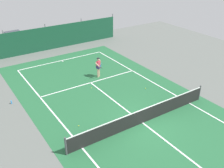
# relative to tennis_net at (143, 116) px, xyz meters

# --- Properties ---
(ground_plane) EXTENTS (36.00, 36.00, 0.00)m
(ground_plane) POSITION_rel_tennis_net_xyz_m (0.00, 0.00, -0.51)
(ground_plane) COLOR slate
(court_surface) EXTENTS (11.02, 26.60, 0.01)m
(court_surface) POSITION_rel_tennis_net_xyz_m (0.00, 0.00, -0.51)
(court_surface) COLOR #236038
(court_surface) RESTS_ON ground
(tennis_net) EXTENTS (10.12, 0.10, 1.10)m
(tennis_net) POSITION_rel_tennis_net_xyz_m (0.00, 0.00, 0.00)
(tennis_net) COLOR black
(tennis_net) RESTS_ON ground
(back_fence) EXTENTS (16.30, 0.98, 2.70)m
(back_fence) POSITION_rel_tennis_net_xyz_m (-0.00, 15.91, 0.16)
(back_fence) COLOR #14472D
(back_fence) RESTS_ON ground
(tennis_player) EXTENTS (0.56, 0.83, 1.64)m
(tennis_player) POSITION_rel_tennis_net_xyz_m (1.09, 6.99, 0.45)
(tennis_player) COLOR #D8AD8C
(tennis_player) RESTS_ON ground
(tennis_ball_near_player) EXTENTS (0.07, 0.07, 0.07)m
(tennis_ball_near_player) POSITION_rel_tennis_net_xyz_m (2.95, 3.25, -0.48)
(tennis_ball_near_player) COLOR #CCDB33
(tennis_ball_near_player) RESTS_ON ground
(tennis_ball_midcourt) EXTENTS (0.07, 0.07, 0.07)m
(tennis_ball_midcourt) POSITION_rel_tennis_net_xyz_m (-3.38, 1.84, -0.48)
(tennis_ball_midcourt) COLOR #CCDB33
(tennis_ball_midcourt) RESTS_ON ground
(tennis_ball_by_sideline) EXTENTS (0.07, 0.07, 0.07)m
(tennis_ball_by_sideline) POSITION_rel_tennis_net_xyz_m (-0.42, 5.56, -0.48)
(tennis_ball_by_sideline) COLOR #CCDB33
(tennis_ball_by_sideline) RESTS_ON ground
(parked_car) EXTENTS (2.14, 4.26, 1.68)m
(parked_car) POSITION_rel_tennis_net_xyz_m (-2.58, 17.75, 0.33)
(parked_car) COLOR silver
(parked_car) RESTS_ON ground
(water_bottle) EXTENTS (0.08, 0.08, 0.24)m
(water_bottle) POSITION_rel_tennis_net_xyz_m (-6.02, 6.63, -0.39)
(water_bottle) COLOR #338CD8
(water_bottle) RESTS_ON ground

